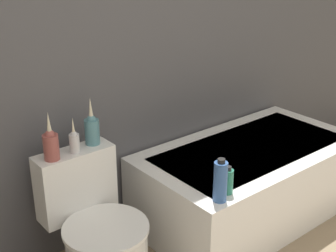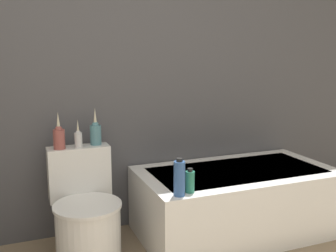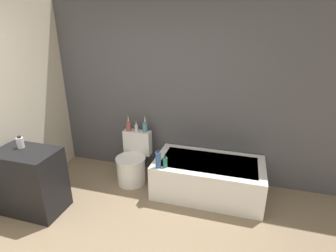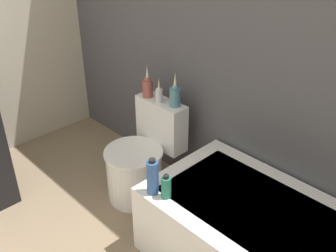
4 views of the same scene
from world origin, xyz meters
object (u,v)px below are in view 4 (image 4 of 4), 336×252
at_px(vase_gold, 148,86).
at_px(vase_bronze, 175,95).
at_px(vase_silver, 159,94).
at_px(shampoo_bottle_tall, 153,177).
at_px(bathtub, 267,248).
at_px(toilet, 141,161).
at_px(shampoo_bottle_short, 166,187).

relative_size(vase_gold, vase_bronze, 0.96).
height_order(vase_silver, shampoo_bottle_tall, vase_silver).
bearing_deg(bathtub, vase_bronze, 166.34).
relative_size(vase_silver, shampoo_bottle_tall, 0.81).
relative_size(bathtub, vase_silver, 7.65).
relative_size(bathtub, shampoo_bottle_tall, 6.18).
bearing_deg(toilet, vase_silver, 90.00).
relative_size(vase_gold, shampoo_bottle_tall, 1.06).
distance_m(vase_silver, shampoo_bottle_tall, 0.76).
height_order(bathtub, shampoo_bottle_short, shampoo_bottle_short).
bearing_deg(vase_gold, vase_silver, -1.17).
bearing_deg(bathtub, toilet, 179.25).
bearing_deg(vase_bronze, shampoo_bottle_short, -48.88).
xyz_separation_m(toilet, vase_bronze, (0.13, 0.23, 0.52)).
bearing_deg(vase_silver, vase_gold, 178.83).
height_order(toilet, vase_silver, vase_silver).
bearing_deg(shampoo_bottle_short, vase_gold, 144.96).
xyz_separation_m(bathtub, vase_bronze, (-1.00, 0.24, 0.56)).
xyz_separation_m(bathtub, toilet, (-1.12, 0.01, 0.04)).
height_order(shampoo_bottle_tall, shampoo_bottle_short, shampoo_bottle_tall).
xyz_separation_m(vase_gold, shampoo_bottle_tall, (0.64, -0.53, -0.20)).
relative_size(vase_silver, shampoo_bottle_short, 1.22).
xyz_separation_m(vase_gold, vase_silver, (0.13, -0.00, -0.02)).
height_order(bathtub, vase_silver, vase_silver).
bearing_deg(toilet, bathtub, -0.75).
distance_m(vase_bronze, shampoo_bottle_tall, 0.72).
height_order(toilet, shampoo_bottle_tall, shampoo_bottle_tall).
distance_m(toilet, shampoo_bottle_short, 0.73).
bearing_deg(bathtub, vase_gold, 170.54).
bearing_deg(shampoo_bottle_tall, shampoo_bottle_short, 18.33).
height_order(vase_silver, vase_bronze, vase_bronze).
bearing_deg(shampoo_bottle_tall, toilet, 146.36).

